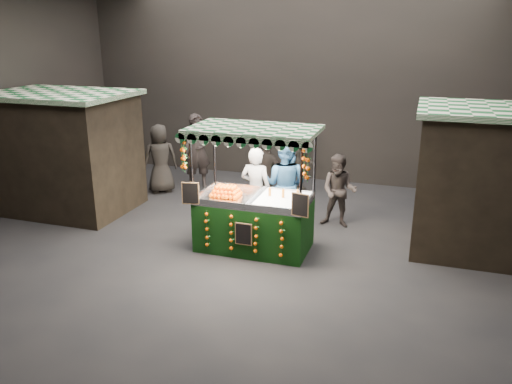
% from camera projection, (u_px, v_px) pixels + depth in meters
% --- Properties ---
extents(ground, '(12.00, 12.00, 0.00)m').
position_uv_depth(ground, '(238.00, 251.00, 9.34)').
color(ground, black).
rests_on(ground, ground).
extents(market_hall, '(12.10, 10.10, 5.05)m').
position_uv_depth(market_hall, '(235.00, 61.00, 8.29)').
color(market_hall, black).
rests_on(market_hall, ground).
extents(neighbour_stall_left, '(3.00, 2.20, 2.60)m').
position_uv_depth(neighbour_stall_left, '(64.00, 152.00, 11.15)').
color(neighbour_stall_left, black).
rests_on(neighbour_stall_left, ground).
extents(neighbour_stall_right, '(3.00, 2.20, 2.60)m').
position_uv_depth(neighbour_stall_right, '(500.00, 182.00, 8.97)').
color(neighbour_stall_right, black).
rests_on(neighbour_stall_right, ground).
extents(juice_stall, '(2.33, 1.37, 2.26)m').
position_uv_depth(juice_stall, '(254.00, 213.00, 9.21)').
color(juice_stall, black).
rests_on(juice_stall, ground).
extents(vendor_grey, '(0.64, 0.44, 1.72)m').
position_uv_depth(vendor_grey, '(256.00, 190.00, 9.98)').
color(vendor_grey, gray).
rests_on(vendor_grey, ground).
extents(vendor_blue, '(0.95, 0.77, 1.84)m').
position_uv_depth(vendor_blue, '(285.00, 185.00, 10.12)').
color(vendor_blue, '#285482').
rests_on(vendor_blue, ground).
extents(shopper_0, '(0.82, 0.73, 1.88)m').
position_uv_depth(shopper_0, '(197.00, 151.00, 12.79)').
color(shopper_0, '#2D2624').
rests_on(shopper_0, ground).
extents(shopper_1, '(0.75, 0.60, 1.51)m').
position_uv_depth(shopper_1, '(339.00, 191.00, 10.27)').
color(shopper_1, '#2C2624').
rests_on(shopper_1, ground).
extents(shopper_2, '(0.97, 0.54, 1.56)m').
position_uv_depth(shopper_2, '(267.00, 174.00, 11.35)').
color(shopper_2, black).
rests_on(shopper_2, ground).
extents(shopper_3, '(0.92, 1.12, 1.51)m').
position_uv_depth(shopper_3, '(301.00, 160.00, 12.62)').
color(shopper_3, '#292521').
rests_on(shopper_3, ground).
extents(shopper_4, '(0.99, 0.92, 1.69)m').
position_uv_depth(shopper_4, '(160.00, 159.00, 12.43)').
color(shopper_4, black).
rests_on(shopper_4, ground).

